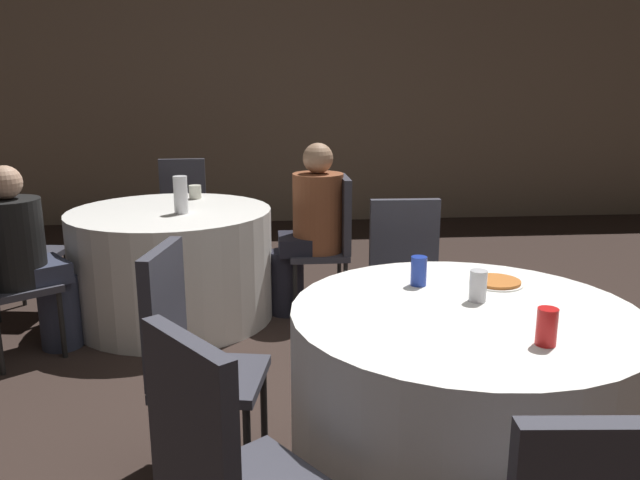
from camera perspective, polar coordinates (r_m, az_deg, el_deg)
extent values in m
cube|color=gray|center=(7.26, -1.09, 12.73)|extent=(16.00, 0.06, 2.80)
cylinder|color=white|center=(2.53, 12.69, -14.21)|extent=(1.30, 1.30, 0.75)
cylinder|color=white|center=(4.35, -13.30, -2.17)|extent=(1.34, 1.34, 0.75)
cube|color=#383842|center=(1.68, -11.72, -16.74)|extent=(0.26, 0.34, 0.51)
cube|color=#383842|center=(3.37, 8.14, -5.75)|extent=(0.41, 0.41, 0.04)
cube|color=#383842|center=(3.45, 7.69, -0.45)|extent=(0.38, 0.06, 0.51)
cylinder|color=black|center=(3.33, 11.52, -10.23)|extent=(0.03, 0.03, 0.41)
cylinder|color=black|center=(3.26, 5.65, -10.55)|extent=(0.03, 0.03, 0.41)
cylinder|color=black|center=(3.64, 10.12, -8.07)|extent=(0.03, 0.03, 0.41)
cylinder|color=black|center=(3.57, 4.76, -8.30)|extent=(0.03, 0.03, 0.41)
cube|color=#383842|center=(2.56, -9.79, -12.35)|extent=(0.47, 0.47, 0.04)
cube|color=#383842|center=(2.51, -14.05, -6.35)|extent=(0.12, 0.38, 0.51)
cylinder|color=black|center=(2.78, -5.15, -15.20)|extent=(0.03, 0.03, 0.41)
cylinder|color=black|center=(2.49, -6.64, -18.96)|extent=(0.03, 0.03, 0.41)
cylinder|color=black|center=(2.85, -12.10, -14.62)|extent=(0.03, 0.03, 0.41)
cylinder|color=black|center=(2.58, -14.45, -18.13)|extent=(0.03, 0.03, 0.41)
cube|color=#383842|center=(3.99, -25.94, -3.92)|extent=(0.56, 0.56, 0.04)
cylinder|color=black|center=(4.25, -24.07, -5.82)|extent=(0.03, 0.03, 0.41)
cylinder|color=black|center=(3.95, -22.52, -7.17)|extent=(0.03, 0.03, 0.41)
cube|color=#383842|center=(4.70, -25.02, -1.25)|extent=(0.45, 0.45, 0.04)
cylinder|color=black|center=(4.83, -22.04, -3.33)|extent=(0.03, 0.03, 0.41)
cylinder|color=black|center=(4.54, -23.80, -4.57)|extent=(0.03, 0.03, 0.41)
cylinder|color=black|center=(4.98, -25.60, -3.18)|extent=(0.03, 0.03, 0.41)
cube|color=#383842|center=(5.29, -12.41, 1.33)|extent=(0.42, 0.42, 0.04)
cube|color=#383842|center=(5.42, -12.42, 4.58)|extent=(0.38, 0.07, 0.51)
cylinder|color=black|center=(5.17, -10.53, -1.43)|extent=(0.03, 0.03, 0.41)
cylinder|color=black|center=(5.20, -14.28, -1.55)|extent=(0.03, 0.03, 0.41)
cylinder|color=black|center=(5.50, -10.39, -0.50)|extent=(0.03, 0.03, 0.41)
cylinder|color=black|center=(5.52, -13.92, -0.62)|extent=(0.03, 0.03, 0.41)
cube|color=#383842|center=(4.31, -0.18, -1.22)|extent=(0.40, 0.40, 0.04)
cube|color=#383842|center=(4.26, 2.23, 2.41)|extent=(0.05, 0.38, 0.51)
cylinder|color=black|center=(4.20, -2.29, -4.82)|extent=(0.03, 0.03, 0.41)
cylinder|color=black|center=(4.52, -2.52, -3.44)|extent=(0.03, 0.03, 0.41)
cylinder|color=black|center=(4.23, 2.33, -4.68)|extent=(0.03, 0.03, 0.41)
cylinder|color=black|center=(4.55, 1.76, -3.32)|extent=(0.03, 0.03, 0.41)
cylinder|color=#33384C|center=(4.11, -22.69, -6.07)|extent=(0.24, 0.24, 0.45)
cube|color=#33384C|center=(4.00, -24.54, -2.68)|extent=(0.45, 0.46, 0.12)
cylinder|color=black|center=(3.92, -26.35, -0.19)|extent=(0.35, 0.35, 0.49)
sphere|color=tan|center=(3.86, -26.89, 4.72)|extent=(0.19, 0.19, 0.19)
cylinder|color=black|center=(4.35, -3.07, -3.87)|extent=(0.24, 0.24, 0.45)
cube|color=black|center=(4.28, -1.65, -0.35)|extent=(0.32, 0.33, 0.12)
cylinder|color=brown|center=(4.24, -0.18, 2.53)|extent=(0.34, 0.34, 0.53)
sphere|color=tan|center=(4.18, -0.19, 7.49)|extent=(0.20, 0.20, 0.20)
cylinder|color=white|center=(2.70, 15.80, -3.83)|extent=(0.22, 0.22, 0.01)
cylinder|color=#BC6628|center=(2.70, 15.81, -3.65)|extent=(0.20, 0.20, 0.01)
cylinder|color=red|center=(2.12, 20.02, -7.46)|extent=(0.07, 0.07, 0.12)
cylinder|color=#1E38A5|center=(2.60, 9.01, -2.82)|extent=(0.07, 0.07, 0.12)
cylinder|color=silver|center=(2.46, 14.25, -4.09)|extent=(0.07, 0.07, 0.12)
cylinder|color=white|center=(4.11, -12.62, 4.05)|extent=(0.09, 0.09, 0.24)
cylinder|color=silver|center=(4.65, -11.35, 4.33)|extent=(0.09, 0.09, 0.10)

